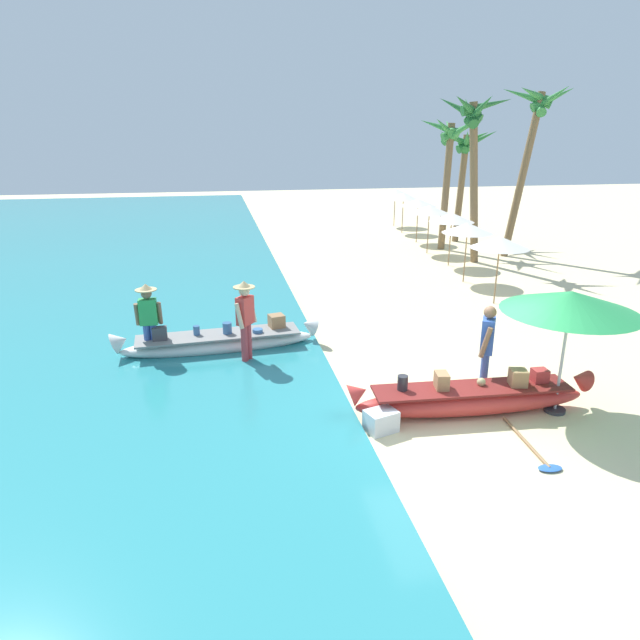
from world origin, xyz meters
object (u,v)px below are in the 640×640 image
Objects in this scene: palm_tree_mid_cluster at (535,122)px; palm_tree_far_behind at (473,131)px; person_vendor_assistant at (149,316)px; person_tourist_customer at (486,346)px; boat_white_midground at (220,342)px; cooler_box at (381,421)px; palm_tree_tall_inland at (466,151)px; paddle at (534,450)px; person_vendor_hatted at (245,317)px; palm_tree_leaning_seaward at (451,144)px; boat_red_foreground at (471,398)px; patio_umbrella_large at (571,302)px.

palm_tree_far_behind is (-2.80, -0.83, -0.31)m from palm_tree_mid_cluster.
person_tourist_customer is at bearing -26.02° from person_vendor_assistant.
palm_tree_mid_cluster is at bearing 34.94° from boat_white_midground.
palm_tree_far_behind reaches higher than cooler_box.
paddle is at bearing -110.46° from palm_tree_tall_inland.
palm_tree_mid_cluster is at bearing 32.19° from person_vendor_assistant.
palm_tree_far_behind reaches higher than person_vendor_hatted.
person_vendor_hatted reaches higher than person_vendor_assistant.
person_vendor_assistant is 15.13m from palm_tree_leaning_seaward.
palm_tree_tall_inland is 0.82× the size of palm_tree_far_behind.
palm_tree_mid_cluster is at bearing 34.78° from cooler_box.
boat_red_foreground is at bearing -113.39° from palm_tree_tall_inland.
palm_tree_tall_inland is 3.03× the size of paddle.
palm_tree_mid_cluster reaches higher than person_vendor_hatted.
person_vendor_assistant is 8.10m from patio_umbrella_large.
boat_red_foreground is at bearing -130.79° from person_tourist_customer.
person_vendor_hatted is 1.08× the size of person_vendor_assistant.
person_vendor_hatted reaches higher than boat_white_midground.
palm_tree_mid_cluster is at bearing 62.90° from patio_umbrella_large.
palm_tree_leaning_seaward is at bearing 83.03° from palm_tree_far_behind.
paddle is at bearing -118.75° from palm_tree_mid_cluster.
patio_umbrella_large is at bearing -8.53° from boat_red_foreground.
person_tourist_customer reaches higher than cooler_box.
palm_tree_tall_inland is at bearing 66.61° from boat_red_foreground.
palm_tree_mid_cluster is 15.94m from paddle.
person_tourist_customer reaches higher than boat_white_midground.
palm_tree_tall_inland is at bearing 67.42° from person_tourist_customer.
palm_tree_far_behind is at bearing 43.92° from person_vendor_hatted.
cooler_box is at bearing -158.47° from person_tourist_customer.
palm_tree_far_behind reaches higher than palm_tree_leaning_seaward.
paddle is (-1.06, -1.12, -1.95)m from patio_umbrella_large.
boat_red_foreground is 12.90m from palm_tree_far_behind.
palm_tree_far_behind is (8.53, 8.22, 3.63)m from person_vendor_hatted.
person_vendor_hatted is 0.37× the size of palm_tree_tall_inland.
cooler_box is at bearing -178.70° from patio_umbrella_large.
person_vendor_hatted is at bearing 150.71° from person_tourist_customer.
palm_tree_leaning_seaward is at bearing 45.97° from cooler_box.
palm_tree_tall_inland reaches higher than person_tourist_customer.
boat_white_midground is 0.71× the size of palm_tree_mid_cluster.
palm_tree_leaning_seaward is at bearing 46.80° from boat_white_midground.
boat_red_foreground is 15.10m from palm_tree_leaning_seaward.
boat_white_midground reaches higher than cooler_box.
boat_red_foreground is 8.82× the size of cooler_box.
palm_tree_leaning_seaward is at bearing 72.27° from paddle.
boat_white_midground is 14.26m from palm_tree_leaning_seaward.
palm_tree_far_behind is at bearing 42.29° from cooler_box.
palm_tree_leaning_seaward is at bearing -131.29° from palm_tree_tall_inland.
palm_tree_far_behind is (-1.70, -4.11, 0.79)m from palm_tree_tall_inland.
palm_tree_leaning_seaward is 0.83× the size of palm_tree_mid_cluster.
person_tourist_customer reaches higher than person_vendor_assistant.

